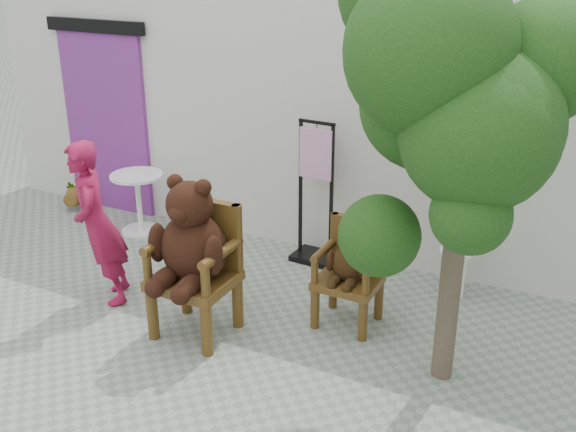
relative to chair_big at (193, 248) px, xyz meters
The scene contains 11 objects.
ground_plane 1.08m from the chair_big, 55.25° to the right, with size 60.00×60.00×0.00m, color gray.
back_wall 2.63m from the chair_big, 80.57° to the left, with size 9.00×1.00×3.00m, color silver.
doorway 3.27m from the chair_big, 142.56° to the left, with size 1.40×0.11×2.33m.
chair_big is the anchor object (origin of this frame).
chair_small 1.36m from the chair_big, 34.07° to the left, with size 0.53×0.50×0.94m.
person 1.09m from the chair_big, behind, with size 0.57×0.37×1.55m, color maroon.
cafe_table 2.38m from the chair_big, 140.03° to the left, with size 0.60×0.60×0.70m.
display_stand 1.79m from the chair_big, 79.61° to the left, with size 0.47×0.38×1.51m.
stool_bucket 2.48m from the chair_big, 42.75° to the left, with size 0.32×0.32×1.45m.
tree 2.53m from the chair_big, ahead, with size 1.70×1.79×3.37m.
potted_plant 3.51m from the chair_big, 149.60° to the left, with size 0.38×0.33×0.42m, color black.
Camera 1 is at (2.57, -3.56, 3.17)m, focal length 42.00 mm.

